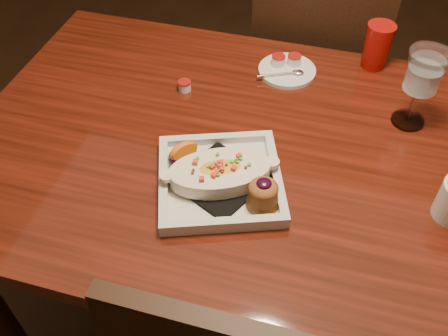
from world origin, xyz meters
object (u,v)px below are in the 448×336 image
(chair_far, at_px, (314,79))
(red_tumbler, at_px, (377,46))
(saucer, at_px, (286,69))
(plate, at_px, (224,178))
(table, at_px, (282,183))
(goblet, at_px, (423,76))

(chair_far, xyz_separation_m, red_tumbler, (0.16, -0.23, 0.30))
(chair_far, height_order, saucer, chair_far)
(saucer, bearing_deg, plate, -96.61)
(table, relative_size, goblet, 7.68)
(goblet, relative_size, saucer, 1.27)
(chair_far, distance_m, plate, 0.81)
(plate, height_order, red_tumbler, red_tumbler)
(goblet, bearing_deg, table, -143.97)
(chair_far, distance_m, saucer, 0.41)
(chair_far, xyz_separation_m, saucer, (-0.06, -0.32, 0.25))
(red_tumbler, bearing_deg, plate, -117.21)
(table, bearing_deg, goblet, 36.03)
(table, distance_m, saucer, 0.33)
(chair_far, bearing_deg, goblet, 120.66)
(plate, relative_size, red_tumbler, 2.66)
(saucer, bearing_deg, red_tumbler, 22.36)
(plate, relative_size, saucer, 2.14)
(chair_far, relative_size, saucer, 6.04)
(chair_far, bearing_deg, plate, 81.74)
(chair_far, xyz_separation_m, plate, (-0.11, -0.76, 0.27))
(table, xyz_separation_m, plate, (-0.11, -0.13, 0.12))
(goblet, bearing_deg, red_tumbler, 115.17)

